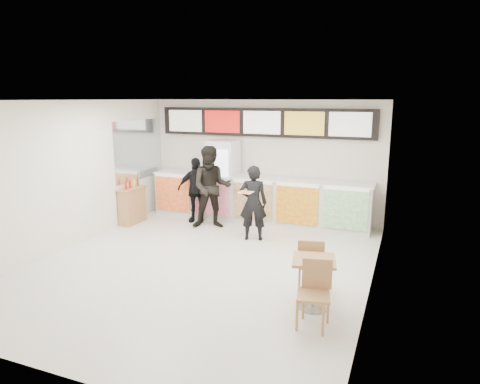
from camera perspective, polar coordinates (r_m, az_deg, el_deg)
The scene contains 15 objects.
floor at distance 8.09m, azimuth -5.12°, elevation -9.66°, with size 7.00×7.00×0.00m, color beige.
ceiling at distance 7.50m, azimuth -5.57°, elevation 12.09°, with size 7.00×7.00×0.00m, color white.
wall_back at distance 10.85m, azimuth 3.10°, elevation 4.26°, with size 6.00×6.00×0.00m, color silver.
wall_left at distance 9.39m, azimuth -21.88°, elevation 2.11°, with size 7.00×7.00×0.00m, color silver.
wall_right at distance 6.86m, azimuth 17.60°, elevation -1.10°, with size 7.00×7.00×0.00m, color silver.
service_counter at distance 10.64m, azimuth 2.34°, elevation -0.98°, with size 5.56×0.77×1.14m.
menu_board at distance 10.67m, azimuth 3.01°, elevation 9.25°, with size 5.50×0.14×0.70m.
drinks_fridge at distance 10.90m, azimuth -2.25°, elevation 1.65°, with size 0.70×0.67×2.00m.
mirror_panel at distance 11.23m, azimuth -13.34°, elevation 5.51°, with size 0.01×2.00×1.50m, color #B2B7BF.
customer_main at distance 9.23m, azimuth 1.77°, elevation -1.46°, with size 0.60×0.39×1.65m, color black.
customer_left at distance 10.09m, azimuth -3.81°, elevation 0.62°, with size 0.95×0.74×1.95m, color black.
customer_mid at distance 10.66m, azimuth -5.91°, elevation 0.29°, with size 0.95×0.39×1.62m, color black.
pizza_slice at distance 8.74m, azimuth 0.77°, elevation 0.01°, with size 0.36×0.36×0.02m.
cafe_table at distance 6.43m, azimuth 9.76°, elevation -10.72°, with size 0.75×1.61×0.91m.
condiment_ledge at distance 10.86m, azimuth -14.17°, elevation -1.71°, with size 0.32×0.80×1.06m.
Camera 1 is at (3.43, -6.68, 3.03)m, focal length 32.00 mm.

